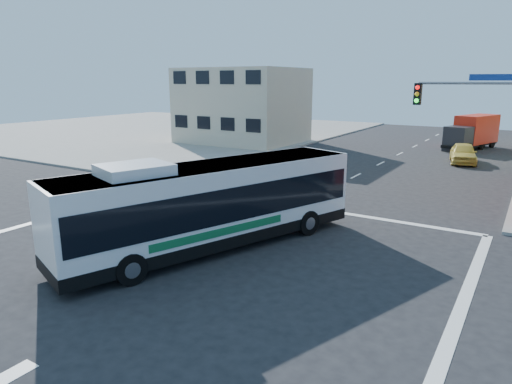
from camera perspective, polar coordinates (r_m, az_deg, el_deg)
The scene contains 7 objects.
ground at distance 17.66m, azimuth -9.11°, elevation -8.77°, with size 120.00×120.00×0.00m, color black.
sidewalk_nw at distance 66.14m, azimuth -12.46°, elevation 7.70°, with size 50.00×50.00×0.15m, color gray.
building_west at distance 50.64m, azimuth -1.71°, elevation 10.71°, with size 12.06×10.06×8.00m.
signal_mast_ne at distance 22.99m, azimuth 27.57°, elevation 7.90°, with size 7.91×1.13×8.07m.
transit_bus at distance 18.53m, azimuth -5.46°, elevation -1.42°, with size 7.06×13.15×3.85m.
box_truck at distance 50.69m, azimuth 25.37°, elevation 6.69°, with size 4.44×7.71×3.34m.
parked_car at distance 41.85m, azimuth 24.49°, elevation 4.46°, with size 1.96×4.88×1.66m, color #DDC44E.
Camera 1 is at (10.81, -12.24, 6.72)m, focal length 32.00 mm.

